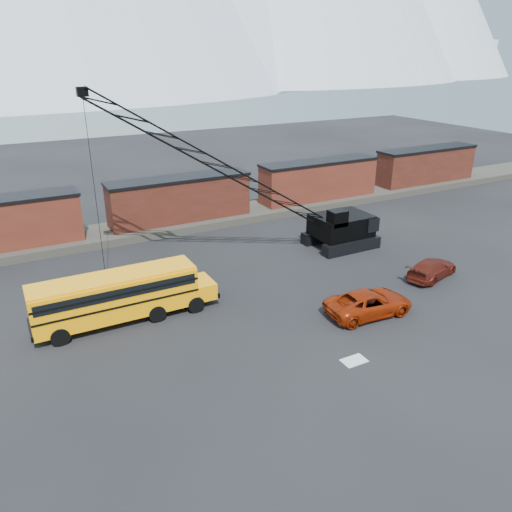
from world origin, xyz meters
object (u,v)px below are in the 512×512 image
Objects in this scene: maroon_suv at (432,269)px; crawler_crane at (228,171)px; school_bus at (121,295)px; red_pickup at (369,303)px.

crawler_crane is at bearing 35.80° from maroon_suv.
school_bus is 22.58m from maroon_suv.
maroon_suv is at bearing -70.24° from red_pickup.
red_pickup is at bearing -70.04° from crawler_crane.
crawler_crane is at bearing 24.06° from red_pickup.
school_bus is at bearing 62.68° from maroon_suv.
red_pickup reaches higher than maroon_suv.
crawler_crane is (-12.18, 9.63, 6.81)m from maroon_suv.
maroon_suv is at bearing -38.31° from crawler_crane.
school_bus is 15.74m from red_pickup.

